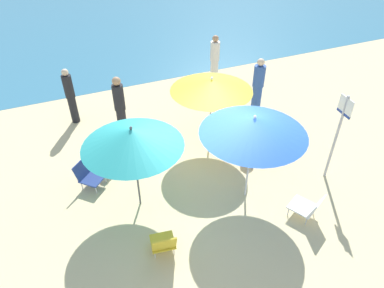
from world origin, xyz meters
The scene contains 14 objects.
ground_plane centered at (0.00, 0.00, 0.00)m, with size 40.00×40.00×0.00m, color beige.
sea_water centered at (0.00, 13.44, 0.00)m, with size 40.00×16.00×0.01m, color teal.
umbrella_blue centered at (0.73, -0.66, 1.85)m, with size 2.11×2.11×2.08m.
umbrella_yellow centered at (0.82, 1.36, 1.75)m, with size 1.99×1.99×1.96m.
umbrella_teal centered at (-1.48, 0.01, 1.75)m, with size 1.96×1.96×2.00m.
beach_chair_a centered at (-1.44, -1.40, 0.30)m, with size 0.52×0.59×0.62m.
beach_chair_b centered at (-2.37, 1.02, 0.31)m, with size 0.72×0.72×0.61m.
beach_chair_c centered at (1.55, -1.73, 0.32)m, with size 0.68×0.73×0.63m.
person_a centered at (2.77, 2.25, 0.87)m, with size 0.33×0.33×1.73m.
person_b centered at (-2.27, 3.90, 0.84)m, with size 0.26×0.26×1.64m.
person_c centered at (2.55, 4.61, 0.84)m, with size 0.31×0.31×1.65m.
person_d centered at (-1.20, 2.49, 0.94)m, with size 0.28×0.28×1.83m.
warning_sign centered at (2.79, -0.85, 1.37)m, with size 0.08×0.41×2.14m.
beach_bag centered at (1.36, 0.33, 0.18)m, with size 0.23×0.21×0.35m, color #DB3866.
Camera 1 is at (-2.52, -5.23, 5.50)m, focal length 32.27 mm.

